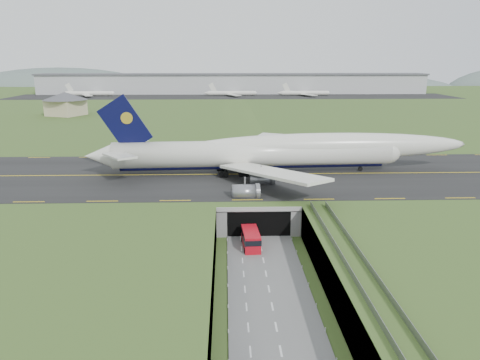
{
  "coord_description": "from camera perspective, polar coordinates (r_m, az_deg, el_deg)",
  "views": [
    {
      "loc": [
        -6.14,
        -74.84,
        32.76
      ],
      "look_at": [
        -3.2,
        20.0,
        8.1
      ],
      "focal_mm": 35.0,
      "sensor_mm": 36.0,
      "label": 1
    }
  ],
  "objects": [
    {
      "name": "distant_hills",
      "position": [
        511.07,
        6.26,
        10.36
      ],
      "size": [
        700.0,
        91.0,
        60.0
      ],
      "color": "#51615E",
      "rests_on": "ground"
    },
    {
      "name": "service_building",
      "position": [
        243.09,
        -20.52,
        8.94
      ],
      "size": [
        27.39,
        27.39,
        11.36
      ],
      "rotation": [
        0.0,
        0.0,
        -0.41
      ],
      "color": "#C1B28B",
      "rests_on": "ground"
    },
    {
      "name": "tunnel_portal",
      "position": [
        96.36,
        1.97,
        -3.22
      ],
      "size": [
        17.0,
        22.3,
        6.0
      ],
      "color": "gray",
      "rests_on": "ground"
    },
    {
      "name": "cargo_terminal",
      "position": [
        374.77,
        -0.88,
        11.69
      ],
      "size": [
        320.0,
        67.0,
        15.6
      ],
      "color": "#B2B2B2",
      "rests_on": "ground"
    },
    {
      "name": "trench_road",
      "position": [
        75.09,
        3.15,
        -11.23
      ],
      "size": [
        12.0,
        75.0,
        0.2
      ],
      "primitive_type": "cube",
      "color": "slate",
      "rests_on": "ground"
    },
    {
      "name": "taxiway",
      "position": [
        111.26,
        1.44,
        0.7
      ],
      "size": [
        800.0,
        44.0,
        0.18
      ],
      "primitive_type": "cube",
      "color": "black",
      "rests_on": "airfield_deck"
    },
    {
      "name": "shuttle_tram",
      "position": [
        83.85,
        1.33,
        -7.18
      ],
      "size": [
        3.29,
        7.7,
        3.08
      ],
      "rotation": [
        0.0,
        0.0,
        0.06
      ],
      "color": "#B90C19",
      "rests_on": "ground"
    },
    {
      "name": "jumbo_jet",
      "position": [
        111.83,
        4.93,
        3.44
      ],
      "size": [
        91.57,
        59.37,
        19.66
      ],
      "rotation": [
        0.0,
        0.0,
        0.05
      ],
      "color": "silver",
      "rests_on": "ground"
    },
    {
      "name": "airfield_deck",
      "position": [
        80.77,
        2.73,
        -7.07
      ],
      "size": [
        800.0,
        800.0,
        6.0
      ],
      "primitive_type": "cube",
      "color": "gray",
      "rests_on": "ground"
    },
    {
      "name": "ground",
      "position": [
        81.93,
        2.7,
        -9.02
      ],
      "size": [
        900.0,
        900.0,
        0.0
      ],
      "primitive_type": "plane",
      "color": "#365120",
      "rests_on": "ground"
    },
    {
      "name": "guideway",
      "position": [
        64.44,
        14.1,
        -11.1
      ],
      "size": [
        3.0,
        53.0,
        7.05
      ],
      "color": "#A8A8A3",
      "rests_on": "ground"
    }
  ]
}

